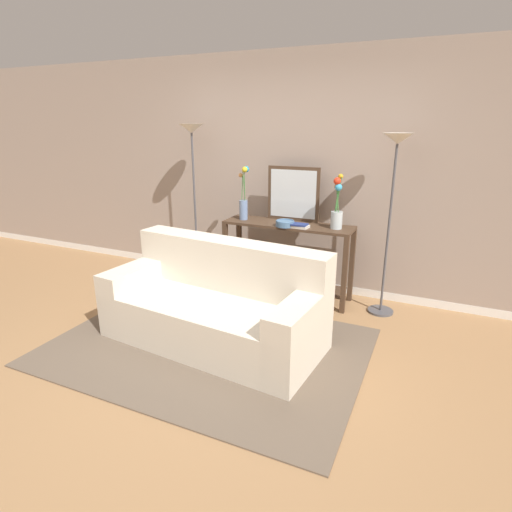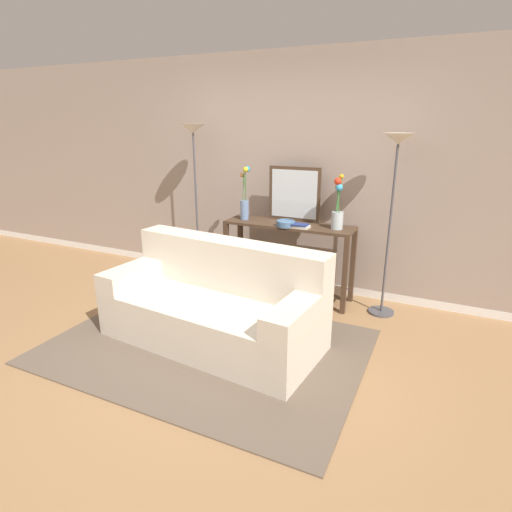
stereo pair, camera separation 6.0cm
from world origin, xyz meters
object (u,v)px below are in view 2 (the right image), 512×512
object	(u,v)px
fruit_bowl	(286,223)
book_row_under_console	(257,286)
floor_lamp_left	(194,160)
book_stack	(300,226)
wall_mirror	(294,194)
console_table	(288,246)
floor_lamp_right	(395,176)
vase_short_flowers	(338,207)
vase_tall_flowers	(245,200)
couch	(215,308)

from	to	relation	value
fruit_bowl	book_row_under_console	bearing A→B (deg)	162.07
floor_lamp_left	book_stack	size ratio (longest dim) A/B	9.45
floor_lamp_left	wall_mirror	size ratio (longest dim) A/B	3.17
console_table	fruit_bowl	bearing A→B (deg)	-83.99
floor_lamp_right	vase_short_flowers	bearing A→B (deg)	-178.60
console_table	floor_lamp_right	bearing A→B (deg)	0.57
vase_short_flowers	vase_tall_flowers	bearing A→B (deg)	-179.12
wall_mirror	vase_tall_flowers	xyz separation A→B (m)	(-0.51, -0.18, -0.08)
book_stack	console_table	bearing A→B (deg)	143.96
console_table	floor_lamp_left	size ratio (longest dim) A/B	0.75
console_table	floor_lamp_right	xyz separation A→B (m)	(1.05, 0.01, 0.83)
book_row_under_console	vase_tall_flowers	bearing A→B (deg)	-172.60
console_table	couch	bearing A→B (deg)	-100.87
floor_lamp_left	book_stack	distance (m)	1.49
floor_lamp_right	vase_short_flowers	world-z (taller)	floor_lamp_right
floor_lamp_left	vase_tall_flowers	world-z (taller)	floor_lamp_left
floor_lamp_left	book_row_under_console	bearing A→B (deg)	-0.75
floor_lamp_right	vase_tall_flowers	distance (m)	1.61
book_row_under_console	fruit_bowl	bearing A→B (deg)	-17.93
couch	vase_tall_flowers	xyz separation A→B (m)	(-0.29, 1.18, 0.75)
floor_lamp_left	vase_short_flowers	bearing A→B (deg)	-0.43
wall_mirror	fruit_bowl	distance (m)	0.39
vase_short_flowers	couch	bearing A→B (deg)	-122.23
console_table	fruit_bowl	size ratio (longest dim) A/B	7.23
couch	floor_lamp_right	size ratio (longest dim) A/B	1.11
console_table	wall_mirror	bearing A→B (deg)	92.75
couch	floor_lamp_right	distance (m)	2.08
floor_lamp_left	vase_tall_flowers	bearing A→B (deg)	-2.49
floor_lamp_right	fruit_bowl	world-z (taller)	floor_lamp_right
floor_lamp_left	wall_mirror	world-z (taller)	floor_lamp_left
console_table	vase_tall_flowers	bearing A→B (deg)	-177.99
console_table	wall_mirror	distance (m)	0.58
wall_mirror	book_row_under_console	world-z (taller)	wall_mirror
couch	fruit_bowl	world-z (taller)	fruit_bowl
floor_lamp_left	floor_lamp_right	size ratio (longest dim) A/B	1.04
floor_lamp_left	fruit_bowl	bearing A→B (deg)	-6.57
vase_short_flowers	wall_mirror	bearing A→B (deg)	162.54
book_row_under_console	console_table	bearing A→B (deg)	-0.00
vase_tall_flowers	floor_lamp_left	bearing A→B (deg)	177.51
floor_lamp_right	wall_mirror	xyz separation A→B (m)	(-1.05, 0.15, -0.27)
book_row_under_console	couch	bearing A→B (deg)	-82.87
fruit_bowl	console_table	bearing A→B (deg)	96.01
floor_lamp_right	book_stack	distance (m)	1.04
floor_lamp_right	wall_mirror	distance (m)	1.10
couch	console_table	xyz separation A→B (m)	(0.23, 1.20, 0.28)
vase_tall_flowers	book_stack	distance (m)	0.73
console_table	wall_mirror	world-z (taller)	wall_mirror
vase_short_flowers	book_row_under_console	bearing A→B (deg)	179.86
floor_lamp_right	fruit_bowl	xyz separation A→B (m)	(-1.03, -0.14, -0.54)
fruit_bowl	book_row_under_console	xyz separation A→B (m)	(-0.39, 0.13, -0.82)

